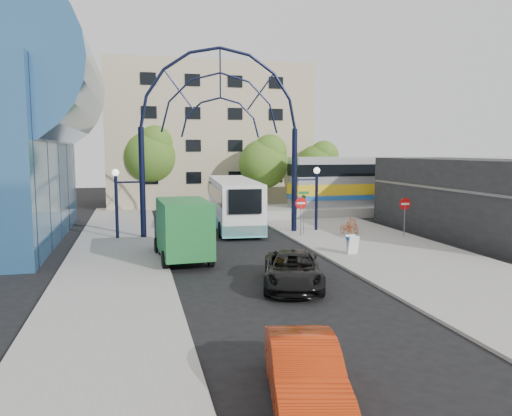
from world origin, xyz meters
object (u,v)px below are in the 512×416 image
object	(u,v)px
sandwich_board	(352,242)
city_bus	(233,202)
do_not_enter_sign	(405,208)
street_name_sign	(304,203)
train_car	(425,180)
green_truck	(182,229)
tree_north_b	(151,153)
tree_north_a	(265,161)
gateway_arch	(220,103)
stop_sign	(301,207)
bike_near_b	(352,225)
tree_north_c	(319,164)
black_suv	(293,270)
red_sedan	(305,372)
bike_near_a	(346,228)

from	to	relation	value
sandwich_board	city_bus	world-z (taller)	city_bus
do_not_enter_sign	street_name_sign	bearing A→B (deg)	155.84
street_name_sign	sandwich_board	size ratio (longest dim) A/B	2.83
sandwich_board	train_car	size ratio (longest dim) A/B	0.04
do_not_enter_sign	green_truck	bearing A→B (deg)	-169.09
train_car	city_bus	xyz separation A→B (m)	(-18.46, -4.33, -1.10)
sandwich_board	tree_north_b	distance (m)	26.15
tree_north_a	city_bus	xyz separation A→B (m)	(-4.58, -8.26, -2.80)
gateway_arch	tree_north_b	distance (m)	16.72
train_car	stop_sign	bearing A→B (deg)	-146.66
sandwich_board	bike_near_b	bearing A→B (deg)	65.36
train_car	tree_north_c	world-z (taller)	tree_north_c
bike_near_b	black_suv	bearing A→B (deg)	-129.06
green_truck	stop_sign	bearing A→B (deg)	27.74
stop_sign	bike_near_b	xyz separation A→B (m)	(3.74, 0.38, -1.36)
gateway_arch	red_sedan	world-z (taller)	gateway_arch
city_bus	tree_north_a	bearing A→B (deg)	65.71
tree_north_b	green_truck	distance (m)	22.98
tree_north_c	do_not_enter_sign	bearing A→B (deg)	-93.58
tree_north_b	city_bus	size ratio (longest dim) A/B	0.63
do_not_enter_sign	bike_near_a	distance (m)	3.89
sandwich_board	train_car	bearing A→B (deg)	48.05
do_not_enter_sign	tree_north_c	bearing A→B (deg)	86.42
do_not_enter_sign	sandwich_board	xyz separation A→B (m)	(-5.40, -4.02, -1.23)
gateway_arch	sandwich_board	bearing A→B (deg)	-55.09
gateway_arch	black_suv	bearing A→B (deg)	-86.89
stop_sign	do_not_enter_sign	world-z (taller)	stop_sign
do_not_enter_sign	street_name_sign	world-z (taller)	street_name_sign
city_bus	black_suv	world-z (taller)	city_bus
sandwich_board	green_truck	world-z (taller)	green_truck
black_suv	red_sedan	world-z (taller)	red_sedan
bike_near_a	street_name_sign	bearing A→B (deg)	155.80
gateway_arch	black_suv	xyz separation A→B (m)	(0.70, -12.95, -7.85)
bike_near_a	green_truck	bearing A→B (deg)	-162.88
sandwich_board	tree_north_a	distance (m)	20.33
stop_sign	do_not_enter_sign	bearing A→B (deg)	-17.88
sandwich_board	red_sedan	bearing A→B (deg)	-118.41
do_not_enter_sign	tree_north_a	world-z (taller)	tree_north_a
street_name_sign	train_car	xyz separation A→B (m)	(14.80, 9.40, 0.77)
stop_sign	red_sedan	xyz separation A→B (m)	(-6.79, -20.05, -1.28)
tree_north_c	black_suv	bearing A→B (deg)	-113.02
gateway_arch	red_sedan	bearing A→B (deg)	-95.15
bike_near_a	city_bus	bearing A→B (deg)	131.56
do_not_enter_sign	street_name_sign	size ratio (longest dim) A/B	0.89
tree_north_c	black_suv	distance (m)	29.42
stop_sign	black_suv	size ratio (longest dim) A/B	0.49
train_car	red_sedan	size ratio (longest dim) A/B	5.79
street_name_sign	red_sedan	world-z (taller)	street_name_sign
green_truck	bike_near_a	xyz separation A→B (m)	(11.02, 4.42, -1.03)
tree_north_a	green_truck	distance (m)	21.10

